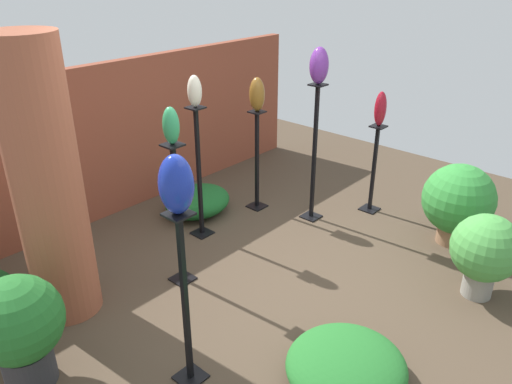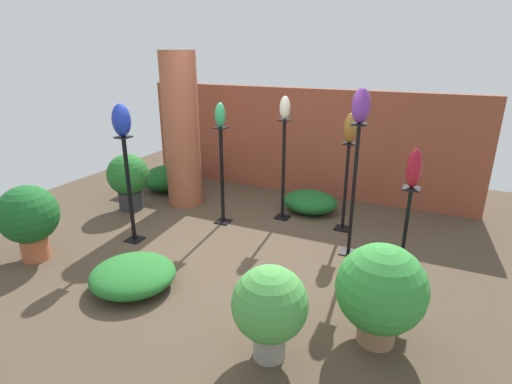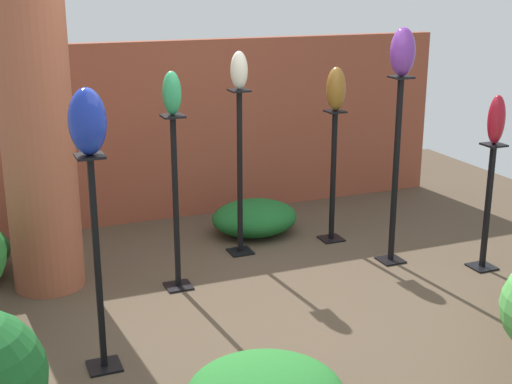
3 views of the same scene
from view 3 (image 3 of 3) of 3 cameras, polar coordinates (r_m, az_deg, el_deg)
ground_plane at (r=5.08m, az=2.45°, el=-10.23°), size 8.00×8.00×0.00m
brick_wall_back at (r=7.03m, az=-6.01°, el=4.93°), size 5.60×0.12×1.74m
brick_pillar at (r=5.49m, az=-17.05°, el=3.95°), size 0.53×0.53×2.31m
pedestal_cobalt at (r=4.34m, az=-12.52°, el=-6.43°), size 0.20×0.20×1.35m
pedestal_bronze at (r=6.41m, az=6.17°, el=0.79°), size 0.20×0.20×1.20m
pedestal_ivory at (r=6.04m, az=-1.30°, el=0.98°), size 0.20×0.20×1.43m
pedestal_violet at (r=5.94m, az=11.08°, el=1.06°), size 0.20×0.20×1.56m
pedestal_jade at (r=5.39m, az=-6.43°, el=-1.50°), size 0.20×0.20×1.35m
pedestal_ruby at (r=6.06m, az=18.01°, el=-1.61°), size 0.20×0.20×1.05m
art_vase_cobalt at (r=4.08m, az=-13.33°, el=5.51°), size 0.21×0.22×0.38m
art_vase_bronze at (r=6.23m, az=6.41°, el=8.20°), size 0.17×0.18×0.38m
art_vase_ivory at (r=5.85m, az=-1.36°, el=9.70°), size 0.14×0.14×0.31m
art_vase_violet at (r=5.75m, az=11.65°, el=10.93°), size 0.20×0.20×0.38m
art_vase_jade at (r=5.18m, az=-6.75°, el=7.86°), size 0.14×0.15×0.32m
art_vase_ruby at (r=5.87m, az=18.68°, el=5.51°), size 0.14×0.13×0.39m
foliage_bed_center at (r=6.63m, az=-0.12°, el=-2.08°), size 0.81×0.68×0.32m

